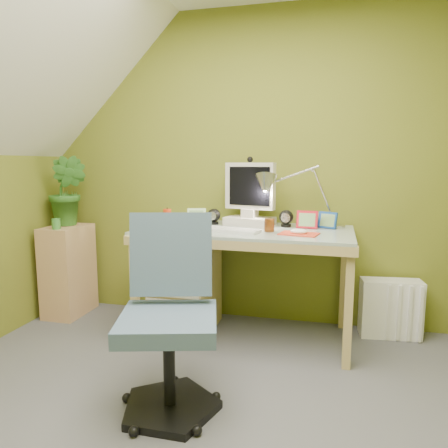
% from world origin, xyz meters
% --- Properties ---
extents(floor, '(3.20, 3.20, 0.01)m').
position_xyz_m(floor, '(0.00, 0.00, -0.01)').
color(floor, '#57575C').
rests_on(floor, ground).
extents(wall_back, '(3.20, 0.01, 2.40)m').
position_xyz_m(wall_back, '(0.00, 1.60, 1.20)').
color(wall_back, olive).
rests_on(wall_back, floor).
extents(desk, '(1.49, 0.78, 0.79)m').
position_xyz_m(desk, '(0.10, 1.22, 0.39)').
color(desk, tan).
rests_on(desk, floor).
extents(monitor, '(0.44, 0.32, 0.53)m').
position_xyz_m(monitor, '(0.10, 1.40, 1.06)').
color(monitor, beige).
rests_on(monitor, desk).
extents(speaker_left, '(0.12, 0.12, 0.12)m').
position_xyz_m(speaker_left, '(-0.17, 1.38, 0.85)').
color(speaker_left, black).
rests_on(speaker_left, desk).
extents(speaker_right, '(0.12, 0.12, 0.12)m').
position_xyz_m(speaker_right, '(0.37, 1.38, 0.85)').
color(speaker_right, black).
rests_on(speaker_right, desk).
extents(keyboard, '(0.43, 0.23, 0.02)m').
position_xyz_m(keyboard, '(0.02, 1.08, 0.80)').
color(keyboard, silver).
rests_on(keyboard, desk).
extents(mousepad, '(0.27, 0.22, 0.01)m').
position_xyz_m(mousepad, '(0.48, 1.08, 0.79)').
color(mousepad, red).
rests_on(mousepad, desk).
extents(mouse, '(0.12, 0.08, 0.04)m').
position_xyz_m(mouse, '(0.48, 1.08, 0.81)').
color(mouse, white).
rests_on(mouse, mousepad).
extents(amber_tumbler, '(0.07, 0.07, 0.09)m').
position_xyz_m(amber_tumbler, '(0.28, 1.14, 0.83)').
color(amber_tumbler, brown).
rests_on(amber_tumbler, desk).
extents(candle_cluster, '(0.18, 0.16, 0.12)m').
position_xyz_m(candle_cluster, '(-0.50, 1.23, 0.85)').
color(candle_cluster, red).
rests_on(candle_cluster, desk).
extents(photo_frame_red, '(0.15, 0.03, 0.12)m').
position_xyz_m(photo_frame_red, '(0.52, 1.34, 0.85)').
color(photo_frame_red, red).
rests_on(photo_frame_red, desk).
extents(photo_frame_blue, '(0.13, 0.08, 0.12)m').
position_xyz_m(photo_frame_blue, '(0.66, 1.38, 0.85)').
color(photo_frame_blue, navy).
rests_on(photo_frame_blue, desk).
extents(photo_frame_green, '(0.14, 0.05, 0.12)m').
position_xyz_m(photo_frame_green, '(-0.30, 1.36, 0.85)').
color(photo_frame_green, '#B6E29B').
rests_on(photo_frame_green, desk).
extents(desk_lamp, '(0.63, 0.38, 0.63)m').
position_xyz_m(desk_lamp, '(0.55, 1.40, 1.10)').
color(desk_lamp, '#ACACB1').
rests_on(desk_lamp, desk).
extents(side_ledge, '(0.27, 0.42, 0.74)m').
position_xyz_m(side_ledge, '(-1.40, 1.32, 0.37)').
color(side_ledge, tan).
rests_on(side_ledge, floor).
extents(potted_plant, '(0.32, 0.26, 0.57)m').
position_xyz_m(potted_plant, '(-1.40, 1.37, 1.02)').
color(potted_plant, '#326C24').
rests_on(potted_plant, side_ledge).
extents(green_cup, '(0.07, 0.07, 0.08)m').
position_xyz_m(green_cup, '(-1.38, 1.17, 0.78)').
color(green_cup, '#3E8939').
rests_on(green_cup, side_ledge).
extents(task_chair, '(0.66, 0.66, 0.97)m').
position_xyz_m(task_chair, '(-0.09, 0.23, 0.48)').
color(task_chair, '#455C72').
rests_on(task_chair, floor).
extents(radiator, '(0.43, 0.21, 0.42)m').
position_xyz_m(radiator, '(1.12, 1.46, 0.21)').
color(radiator, white).
rests_on(radiator, floor).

